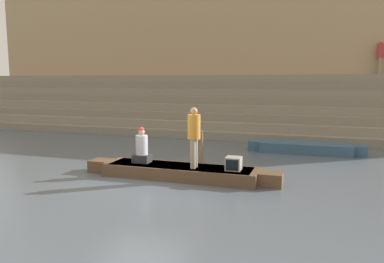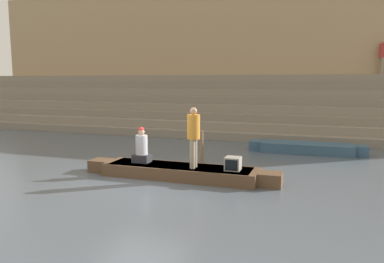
# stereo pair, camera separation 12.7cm
# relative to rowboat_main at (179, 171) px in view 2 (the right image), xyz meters

# --- Properties ---
(ground_plane) EXTENTS (120.00, 120.00, 0.00)m
(ground_plane) POSITION_rel_rowboat_main_xyz_m (-0.90, -0.84, -0.21)
(ground_plane) COLOR #4C5660
(ghat_steps) EXTENTS (36.00, 4.82, 3.29)m
(ghat_steps) POSITION_rel_rowboat_main_xyz_m (-0.90, 10.43, 0.96)
(ghat_steps) COLOR gray
(ghat_steps) RESTS_ON ground
(back_wall) EXTENTS (34.20, 1.28, 8.78)m
(back_wall) POSITION_rel_rowboat_main_xyz_m (-0.90, 12.74, 4.15)
(back_wall) COLOR tan
(back_wall) RESTS_ON ground
(rowboat_main) EXTENTS (6.16, 1.28, 0.39)m
(rowboat_main) POSITION_rel_rowboat_main_xyz_m (0.00, 0.00, 0.00)
(rowboat_main) COLOR brown
(rowboat_main) RESTS_ON ground
(person_standing) EXTENTS (0.38, 0.38, 1.80)m
(person_standing) POSITION_rel_rowboat_main_xyz_m (0.50, -0.12, 1.22)
(person_standing) COLOR gray
(person_standing) RESTS_ON rowboat_main
(person_rowing) EXTENTS (0.53, 0.42, 1.14)m
(person_rowing) POSITION_rel_rowboat_main_xyz_m (-1.31, 0.07, 0.63)
(person_rowing) COLOR #28282D
(person_rowing) RESTS_ON rowboat_main
(tv_set) EXTENTS (0.44, 0.45, 0.39)m
(tv_set) POSITION_rel_rowboat_main_xyz_m (1.68, -0.04, 0.37)
(tv_set) COLOR #9E998E
(tv_set) RESTS_ON rowboat_main
(moored_boat_shore) EXTENTS (4.68, 1.16, 0.41)m
(moored_boat_shore) POSITION_rel_rowboat_main_xyz_m (3.56, 5.44, 0.01)
(moored_boat_shore) COLOR #33516B
(moored_boat_shore) RESTS_ON ground
(mooring_post) EXTENTS (0.14, 0.14, 1.18)m
(mooring_post) POSITION_rel_rowboat_main_xyz_m (0.02, 2.21, 0.38)
(mooring_post) COLOR brown
(mooring_post) RESTS_ON ground
(person_on_steps) EXTENTS (0.40, 0.40, 1.81)m
(person_on_steps) POSITION_rel_rowboat_main_xyz_m (7.06, 11.84, 4.12)
(person_on_steps) COLOR gray
(person_on_steps) RESTS_ON ghat_steps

